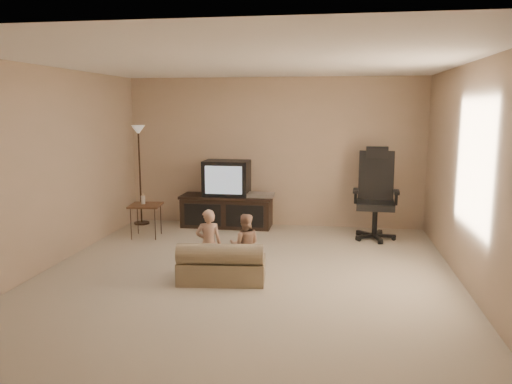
# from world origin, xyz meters

# --- Properties ---
(floor) EXTENTS (5.50, 5.50, 0.00)m
(floor) POSITION_xyz_m (0.00, 0.00, 0.00)
(floor) COLOR #C0B599
(floor) RESTS_ON ground
(room_shell) EXTENTS (5.50, 5.50, 5.50)m
(room_shell) POSITION_xyz_m (0.00, 0.00, 1.52)
(room_shell) COLOR white
(room_shell) RESTS_ON floor
(tv_stand) EXTENTS (1.58, 0.58, 1.13)m
(tv_stand) POSITION_xyz_m (-0.76, 2.49, 0.47)
(tv_stand) COLOR black
(tv_stand) RESTS_ON floor
(office_chair) EXTENTS (0.70, 0.73, 1.40)m
(office_chair) POSITION_xyz_m (1.65, 2.09, 0.50)
(office_chair) COLOR black
(office_chair) RESTS_ON floor
(side_table) EXTENTS (0.52, 0.52, 0.70)m
(side_table) POSITION_xyz_m (-1.87, 1.60, 0.50)
(side_table) COLOR brown
(side_table) RESTS_ON floor
(floor_lamp) EXTENTS (0.26, 0.26, 1.70)m
(floor_lamp) POSITION_xyz_m (-2.28, 2.44, 1.24)
(floor_lamp) COLOR black
(floor_lamp) RESTS_ON floor
(child_sofa) EXTENTS (1.04, 0.66, 0.49)m
(child_sofa) POSITION_xyz_m (-0.24, -0.22, 0.20)
(child_sofa) COLOR gray
(child_sofa) RESTS_ON floor
(toddler_left) EXTENTS (0.35, 0.28, 0.83)m
(toddler_left) POSITION_xyz_m (-0.42, -0.10, 0.42)
(toddler_left) COLOR tan
(toddler_left) RESTS_ON floor
(toddler_right) EXTENTS (0.39, 0.25, 0.76)m
(toddler_right) POSITION_xyz_m (-0.02, 0.05, 0.38)
(toddler_right) COLOR tan
(toddler_right) RESTS_ON floor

